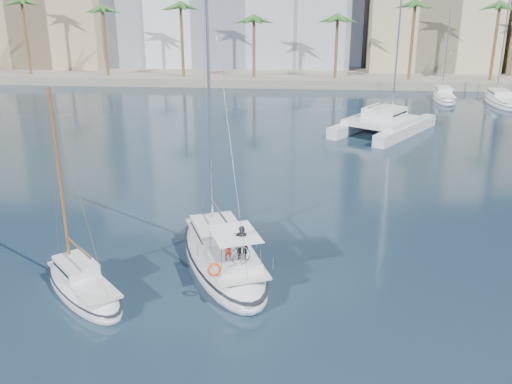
{
  "coord_description": "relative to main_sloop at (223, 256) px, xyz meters",
  "views": [
    {
      "loc": [
        2.13,
        -28.06,
        13.67
      ],
      "look_at": [
        -0.42,
        1.5,
        3.03
      ],
      "focal_mm": 40.0,
      "sensor_mm": 36.0,
      "label": 1
    }
  ],
  "objects": [
    {
      "name": "moored_yacht_a",
      "position": [
        21.87,
        48.52,
        -0.51
      ],
      "size": [
        3.37,
        9.52,
        11.9
      ],
      "primitive_type": null,
      "rotation": [
        0.0,
        0.0,
        -0.07
      ],
      "color": "silver",
      "rests_on": "ground"
    },
    {
      "name": "moored_yacht_b",
      "position": [
        28.37,
        46.52,
        -0.51
      ],
      "size": [
        3.32,
        10.83,
        13.72
      ],
      "primitive_type": null,
      "rotation": [
        0.0,
        0.0,
        -0.02
      ],
      "color": "silver",
      "rests_on": "ground"
    },
    {
      "name": "main_sloop",
      "position": [
        0.0,
        0.0,
        0.0
      ],
      "size": [
        7.38,
        11.49,
        16.31
      ],
      "rotation": [
        0.0,
        0.0,
        0.39
      ],
      "color": "silver",
      "rests_on": "ground"
    },
    {
      "name": "seagull",
      "position": [
        -0.97,
        1.19,
        -0.11
      ],
      "size": [
        0.98,
        0.42,
        0.18
      ],
      "color": "silver",
      "rests_on": "ground"
    },
    {
      "name": "small_sloop",
      "position": [
        -6.2,
        -3.53,
        -0.12
      ],
      "size": [
        6.44,
        6.71,
        10.17
      ],
      "rotation": [
        0.0,
        0.0,
        0.75
      ],
      "color": "silver",
      "rests_on": "ground"
    },
    {
      "name": "palm_left",
      "position": [
        -32.13,
        58.52,
        9.77
      ],
      "size": [
        3.6,
        3.6,
        12.3
      ],
      "color": "brown",
      "rests_on": "ground"
    },
    {
      "name": "building_beige",
      "position": [
        23.87,
        71.52,
        9.49
      ],
      "size": [
        20.0,
        14.0,
        20.0
      ],
      "primitive_type": "cube",
      "color": "tan",
      "rests_on": "ground"
    },
    {
      "name": "building_tan_left",
      "position": [
        -40.13,
        70.52,
        10.49
      ],
      "size": [
        22.0,
        14.0,
        22.0
      ],
      "primitive_type": "cube",
      "color": "tan",
      "rests_on": "ground"
    },
    {
      "name": "quay",
      "position": [
        1.87,
        62.52,
        0.09
      ],
      "size": [
        120.0,
        14.0,
        1.2
      ],
      "primitive_type": "cube",
      "color": "gray",
      "rests_on": "ground"
    },
    {
      "name": "palm_centre",
      "position": [
        1.87,
        58.52,
        9.77
      ],
      "size": [
        3.6,
        3.6,
        12.3
      ],
      "color": "brown",
      "rests_on": "ground"
    },
    {
      "name": "ground",
      "position": [
        1.87,
        1.52,
        -0.51
      ],
      "size": [
        160.0,
        160.0,
        0.0
      ],
      "primitive_type": "plane",
      "color": "black",
      "rests_on": "ground"
    },
    {
      "name": "catamaran",
      "position": [
        11.87,
        30.32,
        0.64
      ],
      "size": [
        11.65,
        13.43,
        17.61
      ],
      "rotation": [
        0.0,
        0.0,
        -0.58
      ],
      "color": "silver",
      "rests_on": "ground"
    }
  ]
}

